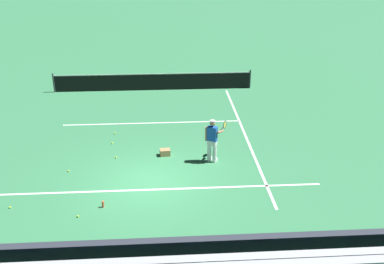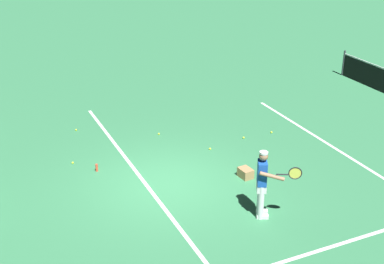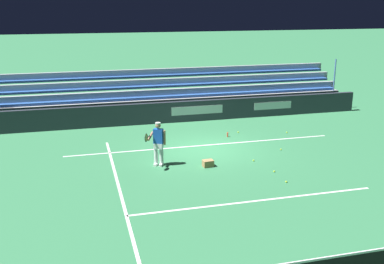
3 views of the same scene
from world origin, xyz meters
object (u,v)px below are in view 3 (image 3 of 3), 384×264
tennis_player (158,143)px  tennis_ball_near_player (287,132)px  tennis_ball_on_baseline (254,160)px  water_bottle (228,135)px  ball_box_cardboard (208,163)px  tennis_ball_far_left (238,132)px  tennis_ball_far_right (286,182)px  tennis_ball_toward_net (274,171)px  tennis_ball_stray_back (281,149)px

tennis_player → tennis_ball_near_player: size_ratio=25.98×
tennis_ball_near_player → tennis_ball_on_baseline: 4.56m
tennis_player → tennis_ball_on_baseline: bearing=172.4°
tennis_ball_near_player → water_bottle: 2.99m
ball_box_cardboard → tennis_ball_far_left: (-2.76, -4.11, -0.10)m
tennis_ball_far_right → tennis_ball_toward_net: same height
ball_box_cardboard → tennis_ball_on_baseline: size_ratio=6.06×
tennis_ball_toward_net → tennis_ball_stray_back: same height
tennis_ball_toward_net → tennis_ball_stray_back: (-1.39, -2.33, 0.00)m
tennis_ball_far_right → water_bottle: bearing=-88.5°
tennis_ball_near_player → tennis_ball_stray_back: (1.43, 2.34, 0.00)m
ball_box_cardboard → tennis_ball_toward_net: bearing=151.3°
tennis_player → tennis_ball_on_baseline: (-3.75, 0.50, -0.86)m
tennis_ball_far_right → tennis_ball_far_left: same height
tennis_ball_far_left → tennis_ball_near_player: size_ratio=1.00×
tennis_ball_on_baseline → water_bottle: water_bottle is taller
tennis_ball_stray_back → tennis_ball_toward_net: bearing=59.2°
tennis_ball_near_player → tennis_player: bearing=22.5°
tennis_ball_stray_back → tennis_ball_on_baseline: (1.67, 1.01, 0.00)m
tennis_ball_toward_net → tennis_ball_far_left: bearing=-95.9°
tennis_player → tennis_ball_far_left: bearing=-142.7°
tennis_ball_toward_net → water_bottle: (0.17, -4.80, 0.08)m
tennis_player → tennis_ball_far_right: 5.00m
tennis_ball_far_left → water_bottle: bearing=35.3°
ball_box_cardboard → tennis_ball_far_left: size_ratio=6.06×
tennis_player → water_bottle: size_ratio=7.80×
tennis_ball_far_left → tennis_ball_stray_back: (-0.84, 2.98, 0.00)m
ball_box_cardboard → water_bottle: ball_box_cardboard is taller
tennis_ball_stray_back → tennis_ball_on_baseline: same height
tennis_ball_far_left → tennis_ball_stray_back: size_ratio=1.00×
tennis_ball_far_right → tennis_ball_far_left: (-0.57, -6.34, 0.00)m
tennis_ball_far_left → tennis_ball_toward_net: size_ratio=1.00×
water_bottle → tennis_ball_far_left: bearing=-144.7°
tennis_player → tennis_ball_far_right: tennis_player is taller
water_bottle → tennis_player: bearing=37.6°
tennis_ball_near_player → tennis_ball_far_left: bearing=-15.8°
tennis_ball_far_left → tennis_ball_stray_back: same height
tennis_ball_on_baseline → tennis_ball_far_left: bearing=-101.7°
tennis_player → ball_box_cardboard: 2.07m
tennis_player → tennis_ball_on_baseline: size_ratio=25.98×
tennis_ball_toward_net → tennis_ball_on_baseline: 1.36m
ball_box_cardboard → tennis_ball_near_player: ball_box_cardboard is taller
tennis_player → tennis_ball_stray_back: tennis_player is taller
tennis_ball_far_left → tennis_ball_on_baseline: same height
tennis_ball_stray_back → tennis_ball_on_baseline: size_ratio=1.00×
ball_box_cardboard → tennis_ball_stray_back: (-3.60, -1.13, -0.10)m
tennis_player → tennis_ball_near_player: bearing=-157.5°
tennis_player → tennis_ball_far_right: bearing=144.5°
tennis_ball_far_left → tennis_ball_on_baseline: size_ratio=1.00×
tennis_ball_far_right → tennis_ball_far_left: 6.37m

